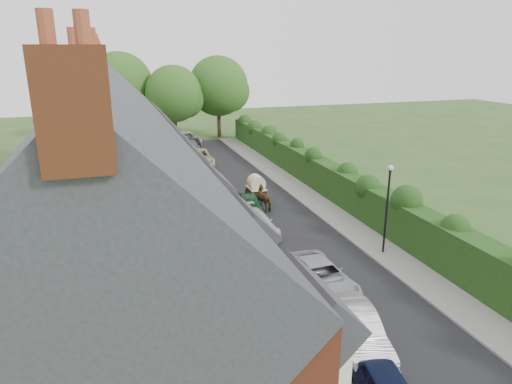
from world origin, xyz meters
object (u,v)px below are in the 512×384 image
(car_silver_b, at_px, (320,277))
(car_grey, at_px, (191,148))
(car_silver_a, at_px, (355,329))
(lamppost, at_px, (388,198))
(car_black, at_px, (194,144))
(horse, at_px, (265,198))
(car_white, at_px, (255,223))
(car_beige, at_px, (198,158))
(horse_cart, at_px, (256,186))
(car_red, at_px, (215,184))
(car_green, at_px, (250,205))

(car_silver_b, bearing_deg, car_grey, 89.03)
(car_silver_a, height_order, car_grey, car_silver_a)
(car_silver_a, bearing_deg, lamppost, 59.68)
(car_black, bearing_deg, horse, -79.51)
(car_silver_b, distance_m, car_white, 7.77)
(car_beige, height_order, horse, horse)
(lamppost, relative_size, car_beige, 0.90)
(car_silver_a, xyz_separation_m, horse_cart, (1.86, 18.21, 0.37))
(car_beige, bearing_deg, lamppost, -74.13)
(car_silver_b, xyz_separation_m, car_black, (0.16, 33.60, -0.03))
(car_red, xyz_separation_m, horse, (2.51, -5.11, 0.16))
(car_black, bearing_deg, car_grey, -102.31)
(lamppost, height_order, car_red, lamppost)
(car_green, relative_size, car_beige, 0.69)
(car_green, height_order, car_beige, car_beige)
(lamppost, xyz_separation_m, car_red, (-6.40, 14.20, -2.61))
(car_green, relative_size, car_red, 0.95)
(car_green, distance_m, horse, 1.43)
(lamppost, xyz_separation_m, car_silver_b, (-5.16, -2.60, -2.59))
(car_grey, distance_m, horse_cart, 17.55)
(car_silver_a, bearing_deg, car_beige, 99.72)
(car_silver_b, height_order, car_beige, car_beige)
(car_silver_a, height_order, horse, horse)
(horse, bearing_deg, car_beige, -96.28)
(car_red, height_order, car_beige, car_beige)
(car_black, xyz_separation_m, horse_cart, (1.11, -19.76, 0.45))
(car_grey, height_order, horse, horse)
(car_black, relative_size, horse_cart, 1.46)
(car_grey, height_order, horse_cart, horse_cart)
(car_silver_b, bearing_deg, horse, 81.61)
(car_red, relative_size, horse, 2.08)
(car_silver_b, distance_m, car_beige, 26.01)
(car_white, bearing_deg, car_silver_b, -89.32)
(car_green, relative_size, horse_cart, 1.43)
(lamppost, xyz_separation_m, car_green, (-5.22, 8.60, -2.62))
(lamppost, distance_m, car_beige, 24.29)
(car_beige, xyz_separation_m, horse_cart, (2.13, -12.16, 0.34))
(car_silver_a, distance_m, horse_cart, 18.31)
(car_red, bearing_deg, car_black, 72.47)
(car_green, xyz_separation_m, car_grey, (-0.62, 20.08, 0.05))
(car_white, distance_m, car_black, 25.88)
(car_white, bearing_deg, lamppost, -45.90)
(horse_cart, bearing_deg, car_red, 130.29)
(car_white, bearing_deg, car_silver_a, -94.17)
(car_white, relative_size, car_red, 1.12)
(car_black, bearing_deg, car_green, -82.98)
(car_beige, distance_m, car_grey, 5.28)
(car_beige, distance_m, horse, 14.47)
(car_grey, distance_m, horse, 19.69)
(car_silver_a, bearing_deg, car_black, 98.08)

